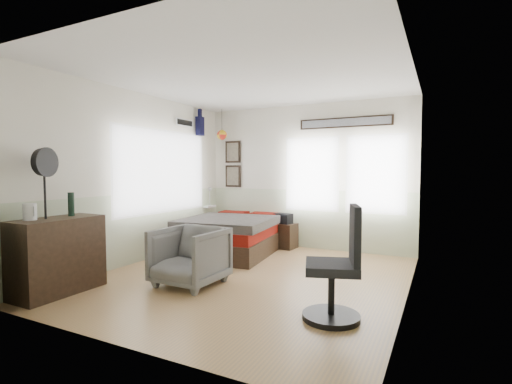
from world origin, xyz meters
TOP-DOWN VIEW (x-y plane):
  - ground_plane at (0.00, 0.00)m, footprint 4.00×4.50m
  - room_shell at (-0.08, 0.19)m, footprint 4.02×4.52m
  - wall_decor at (-1.10, 1.96)m, footprint 3.55×1.32m
  - bed at (-0.99, 1.24)m, footprint 1.63×2.15m
  - dresser at (-1.74, -1.60)m, footprint 0.48×1.00m
  - armchair at (-0.52, -0.64)m, footprint 0.82×0.84m
  - nightstand at (-0.34, 2.02)m, footprint 0.50×0.41m
  - task_chair at (1.45, -0.89)m, footprint 0.63×0.63m
  - kettle at (-1.84, -1.85)m, footprint 0.17×0.14m
  - bottle at (-1.76, -1.38)m, footprint 0.07×0.07m
  - stand_fan at (-1.76, -1.71)m, footprint 0.16×0.33m
  - black_bag at (-0.34, 2.02)m, footprint 0.36×0.28m

SIDE VIEW (x-z plane):
  - ground_plane at x=0.00m, z-range -0.01..0.00m
  - nightstand at x=-0.34m, z-range 0.00..0.47m
  - bed at x=-0.99m, z-range -0.01..0.63m
  - armchair at x=-0.52m, z-range 0.00..0.74m
  - dresser at x=-1.74m, z-range 0.00..0.90m
  - task_chair at x=1.45m, z-range -0.10..1.02m
  - black_bag at x=-0.34m, z-range 0.47..0.65m
  - kettle at x=-1.84m, z-range 0.90..1.09m
  - bottle at x=-1.76m, z-range 0.90..1.19m
  - stand_fan at x=-1.76m, z-range 1.13..1.96m
  - room_shell at x=-0.08m, z-range 0.26..2.97m
  - wall_decor at x=-1.10m, z-range 1.38..2.82m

